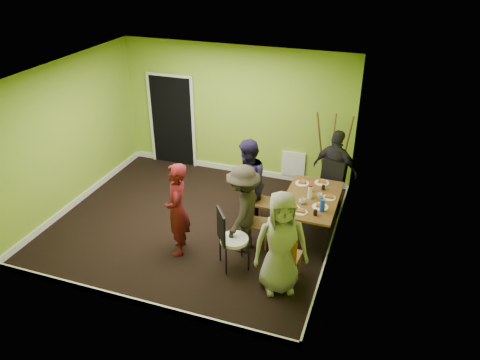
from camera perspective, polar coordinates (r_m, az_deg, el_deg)
The scene contains 28 objects.
ground at distance 8.70m, azimuth -5.51°, elevation -5.27°, with size 5.00×5.00×0.00m, color black.
room_walls at distance 8.24m, azimuth -5.85°, elevation 0.66°, with size 5.04×4.54×2.82m.
dining_table at distance 8.08m, azimuth 8.68°, elevation -2.49°, with size 0.90×1.50×0.75m.
chair_left_far at distance 8.40m, azimuth 2.66°, elevation -2.12°, with size 0.42×0.41×0.96m.
chair_left_near at distance 7.87m, azimuth 1.72°, elevation -4.70°, with size 0.41×0.41×0.90m.
chair_back_end at distance 8.78m, azimuth 11.17°, elevation 0.37°, with size 0.57×0.62×1.07m.
chair_front_end at distance 7.12m, azimuth 5.75°, elevation -8.91°, with size 0.38×0.39×0.88m.
chair_bentwood at distance 7.31m, azimuth -1.29°, elevation -6.85°, with size 0.57×0.57×1.05m.
easel at distance 9.34m, azimuth 11.13°, elevation 2.94°, with size 0.71×0.67×1.77m.
plate_near_left at distance 8.47m, azimuth 7.58°, elevation -0.40°, with size 0.25×0.25×0.01m, color white.
plate_near_right at distance 7.71m, azimuth 6.47°, elevation -3.43°, with size 0.24×0.24×0.01m, color white.
plate_far_back at distance 8.55m, azimuth 9.94°, elevation -0.33°, with size 0.26×0.26×0.01m, color white.
plate_far_front at distance 7.62m, azimuth 7.42°, elevation -3.89°, with size 0.22×0.22×0.01m, color white.
plate_wall_back at distance 8.09m, azimuth 10.81°, elevation -2.13°, with size 0.22×0.22×0.01m, color white.
plate_wall_front at distance 7.81m, azimuth 9.75°, elevation -3.25°, with size 0.27×0.27×0.01m, color white.
thermos at distance 7.99m, azimuth 8.52°, elevation -1.48°, with size 0.08×0.08×0.23m, color white.
blue_bottle at distance 7.66m, azimuth 10.01°, elevation -3.09°, with size 0.08×0.08×0.21m, color #1935BC.
orange_bottle at distance 8.25m, azimuth 8.65°, elevation -1.08°, with size 0.04×0.04×0.07m, color #C16512.
glass_mid at distance 8.22m, azimuth 8.43°, elevation -1.09°, with size 0.06×0.06×0.09m, color black.
glass_back at distance 8.31m, azimuth 10.12°, elevation -0.91°, with size 0.06×0.06×0.09m, color black.
glass_front at distance 7.56m, azimuth 9.17°, elevation -3.96°, with size 0.06×0.06×0.10m, color black.
cup_a at distance 7.85m, azimuth 7.61°, elevation -2.58°, with size 0.11×0.11×0.09m, color white.
cup_b at distance 8.04m, azimuth 9.66°, elevation -1.92°, with size 0.09×0.09×0.09m, color white.
person_standing at distance 7.60m, azimuth -7.66°, elevation -3.59°, with size 0.59×0.39×1.61m, color #520E11.
person_left_far at distance 8.33m, azimuth 0.94°, elevation -0.33°, with size 0.78×0.61×1.60m, color #1B1637.
person_left_near at distance 7.61m, azimuth 0.39°, elevation -3.58°, with size 1.00×0.57×1.54m, color #2C261D.
person_back_end at distance 8.95m, azimuth 11.57°, elevation 1.16°, with size 0.93×0.39×1.59m, color black.
person_front_end at distance 6.78m, azimuth 5.00°, elevation -7.66°, with size 0.79×0.52×1.63m, color gray.
Camera 1 is at (3.18, -6.54, 4.76)m, focal length 35.00 mm.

